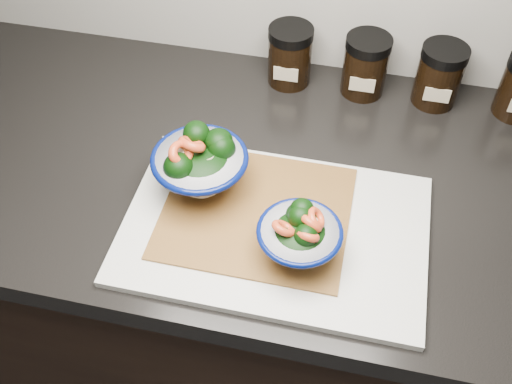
% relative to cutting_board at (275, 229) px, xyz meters
% --- Properties ---
extents(cabinet, '(3.43, 0.58, 0.86)m').
position_rel_cutting_board_xyz_m(cabinet, '(0.16, 0.12, -0.48)').
color(cabinet, black).
rests_on(cabinet, ground).
extents(countertop, '(3.50, 0.60, 0.04)m').
position_rel_cutting_board_xyz_m(countertop, '(0.16, 0.12, -0.03)').
color(countertop, black).
rests_on(countertop, cabinet).
extents(cutting_board, '(0.45, 0.30, 0.01)m').
position_rel_cutting_board_xyz_m(cutting_board, '(0.00, 0.00, 0.00)').
color(cutting_board, silver).
rests_on(cutting_board, countertop).
extents(bamboo_mat, '(0.28, 0.24, 0.00)m').
position_rel_cutting_board_xyz_m(bamboo_mat, '(-0.03, 0.02, 0.01)').
color(bamboo_mat, '#A06B30').
rests_on(bamboo_mat, cutting_board).
extents(bowl_left, '(0.15, 0.15, 0.11)m').
position_rel_cutting_board_xyz_m(bowl_left, '(-0.13, 0.05, 0.06)').
color(bowl_left, white).
rests_on(bowl_left, bamboo_mat).
extents(bowl_right, '(0.12, 0.12, 0.09)m').
position_rel_cutting_board_xyz_m(bowl_right, '(0.04, -0.04, 0.05)').
color(bowl_right, white).
rests_on(bowl_right, bamboo_mat).
extents(spice_jar_a, '(0.08, 0.08, 0.11)m').
position_rel_cutting_board_xyz_m(spice_jar_a, '(-0.05, 0.36, 0.05)').
color(spice_jar_a, black).
rests_on(spice_jar_a, countertop).
extents(spice_jar_b, '(0.08, 0.08, 0.11)m').
position_rel_cutting_board_xyz_m(spice_jar_b, '(0.09, 0.36, 0.05)').
color(spice_jar_b, black).
rests_on(spice_jar_b, countertop).
extents(spice_jar_c, '(0.08, 0.08, 0.11)m').
position_rel_cutting_board_xyz_m(spice_jar_c, '(0.22, 0.36, 0.05)').
color(spice_jar_c, black).
rests_on(spice_jar_c, countertop).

